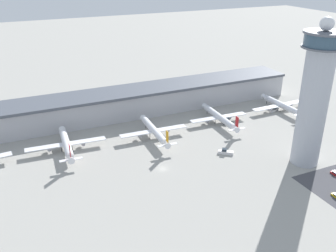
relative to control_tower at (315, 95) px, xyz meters
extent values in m
plane|color=#9E9B93|center=(-64.90, 22.29, -34.15)|extent=(1000.00, 1000.00, 0.00)
cube|color=#B2B2B7|center=(-64.90, 92.29, -26.87)|extent=(237.37, 22.00, 14.56)
cube|color=#4C515B|center=(-64.90, 92.29, -18.79)|extent=(237.37, 25.00, 1.60)
cylinder|color=#ADB2BC|center=(0.00, 0.00, -6.40)|extent=(12.88, 12.88, 55.51)
cylinder|color=#565B66|center=(0.00, 0.00, 21.76)|extent=(18.23, 18.23, 0.80)
cylinder|color=#334C60|center=(0.00, 0.00, 24.81)|extent=(16.77, 16.77, 5.29)
cylinder|color=#565B66|center=(0.00, 0.00, 27.95)|extent=(18.23, 18.23, 1.00)
sphere|color=white|center=(0.00, 0.00, 31.47)|extent=(6.03, 6.03, 6.03)
cylinder|color=white|center=(-102.65, 58.80, -29.88)|extent=(5.61, 29.92, 3.80)
cone|color=white|center=(-101.64, 75.34, -29.88)|extent=(4.00, 3.65, 3.80)
cone|color=white|center=(-103.70, 41.68, -29.88)|extent=(3.69, 4.76, 3.42)
cube|color=white|center=(-102.62, 59.39, -30.54)|extent=(40.59, 6.86, 0.44)
cylinder|color=#A8A8B2|center=(-111.02, 60.91, -31.69)|extent=(2.34, 4.30, 2.09)
cylinder|color=#A8A8B2|center=(-94.09, 59.87, -31.69)|extent=(2.34, 4.30, 2.09)
cube|color=red|center=(-103.76, 40.77, -24.94)|extent=(0.47, 2.81, 6.08)
cube|color=white|center=(-103.78, 40.37, -29.50)|extent=(10.74, 2.65, 0.24)
cylinder|color=black|center=(-101.82, 72.44, -32.96)|extent=(0.28, 0.28, 2.37)
cylinder|color=black|center=(-100.01, 58.43, -32.96)|extent=(0.28, 0.28, 2.37)
cylinder|color=black|center=(-105.32, 58.75, -32.96)|extent=(0.28, 0.28, 2.37)
cylinder|color=white|center=(-56.12, 54.24, -29.53)|extent=(4.85, 31.88, 3.66)
cone|color=white|center=(-55.46, 71.75, -29.53)|extent=(3.78, 3.43, 3.66)
cone|color=white|center=(-56.80, 36.17, -29.53)|extent=(3.46, 4.51, 3.29)
cube|color=white|center=(-56.09, 54.87, -30.17)|extent=(38.02, 5.82, 0.44)
cylinder|color=#A8A8B2|center=(-64.00, 56.17, -31.27)|extent=(2.16, 4.10, 2.01)
cylinder|color=#A8A8B2|center=(-48.11, 55.57, -31.27)|extent=(2.16, 4.10, 2.01)
cube|color=orange|center=(-56.83, 35.29, -24.77)|extent=(0.41, 2.81, 5.85)
cube|color=white|center=(-56.85, 34.89, -29.16)|extent=(10.31, 2.38, 0.24)
cylinder|color=black|center=(-55.56, 68.91, -32.75)|extent=(0.28, 0.28, 2.79)
cylinder|color=black|center=(-53.56, 53.97, -32.75)|extent=(0.28, 0.28, 2.79)
cylinder|color=black|center=(-58.68, 54.17, -32.75)|extent=(0.28, 0.28, 2.79)
cylinder|color=silver|center=(-12.90, 57.37, -30.18)|extent=(4.98, 32.99, 3.60)
cone|color=silver|center=(-12.14, 75.41, -30.18)|extent=(3.73, 3.39, 3.60)
cone|color=silver|center=(-13.68, 38.80, -30.18)|extent=(3.42, 4.45, 3.24)
cube|color=silver|center=(-12.87, 58.03, -30.81)|extent=(36.25, 5.91, 0.44)
cylinder|color=#A8A8B2|center=(-20.40, 59.35, -31.89)|extent=(2.15, 4.04, 1.98)
cylinder|color=#A8A8B2|center=(-5.25, 58.71, -31.89)|extent=(2.15, 4.04, 1.98)
cube|color=red|center=(-13.72, 37.94, -25.49)|extent=(0.42, 2.81, 5.76)
cube|color=silver|center=(-13.73, 37.54, -29.82)|extent=(10.16, 2.42, 0.24)
cylinder|color=black|center=(-12.26, 72.59, -33.06)|extent=(0.28, 0.28, 2.17)
cylinder|color=black|center=(-10.39, 57.13, -33.06)|extent=(0.28, 0.28, 2.17)
cylinder|color=black|center=(-15.42, 57.34, -33.06)|extent=(0.28, 0.28, 2.17)
cylinder|color=silver|center=(33.83, 58.03, -30.07)|extent=(4.22, 29.79, 3.66)
cone|color=silver|center=(33.51, 74.54, -30.07)|extent=(3.72, 3.36, 3.66)
cone|color=silver|center=(34.16, 40.98, -30.07)|extent=(3.37, 4.45, 3.29)
cube|color=silver|center=(33.82, 58.63, -30.71)|extent=(41.82, 5.20, 0.44)
cylinder|color=#A8A8B2|center=(25.03, 59.46, -31.82)|extent=(2.09, 4.06, 2.01)
cylinder|color=#A8A8B2|center=(42.56, 59.79, -31.82)|extent=(2.09, 4.06, 2.01)
cube|color=navy|center=(34.17, 40.10, -25.32)|extent=(0.35, 2.81, 5.85)
cube|color=silver|center=(34.18, 39.70, -29.70)|extent=(10.28, 2.20, 0.24)
cylinder|color=black|center=(33.57, 71.69, -33.02)|extent=(0.28, 0.28, 2.25)
cylinder|color=black|center=(36.39, 57.88, -33.02)|extent=(0.28, 0.28, 2.25)
cylinder|color=black|center=(31.27, 57.78, -33.02)|extent=(0.28, 0.28, 2.25)
cube|color=black|center=(-29.99, 22.59, -34.09)|extent=(6.56, 5.81, 0.12)
cube|color=silver|center=(-29.99, 22.59, -33.39)|extent=(7.59, 6.63, 1.52)
cube|color=#232D38|center=(-30.60, 23.05, -32.01)|extent=(3.15, 3.13, 1.24)
cube|color=black|center=(-8.51, 55.26, -34.09)|extent=(5.82, 5.86, 0.12)
cube|color=#2D333D|center=(-8.51, 55.26, -33.29)|extent=(6.70, 6.75, 1.72)
cube|color=#232D38|center=(-8.00, 55.78, -31.73)|extent=(2.94, 2.94, 1.41)
cube|color=black|center=(29.57, 58.88, -34.09)|extent=(7.04, 4.13, 0.12)
cube|color=silver|center=(29.57, 58.88, -33.45)|extent=(8.29, 4.61, 1.40)
cube|color=#232D38|center=(30.33, 59.13, -32.18)|extent=(2.89, 2.63, 1.14)
cube|color=black|center=(4.70, -15.11, -34.09)|extent=(1.94, 3.68, 0.12)
cube|color=red|center=(4.70, -15.11, -33.71)|extent=(2.05, 4.37, 0.87)
cube|color=#232D38|center=(4.71, -15.01, -32.92)|extent=(1.74, 2.43, 0.71)
cube|color=black|center=(-8.60, -28.25, -34.09)|extent=(1.87, 3.46, 0.12)
cube|color=gold|center=(-8.60, -28.25, -33.74)|extent=(1.96, 4.11, 0.81)
camera|label=1|loc=(-125.37, -117.19, 56.41)|focal=40.00mm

